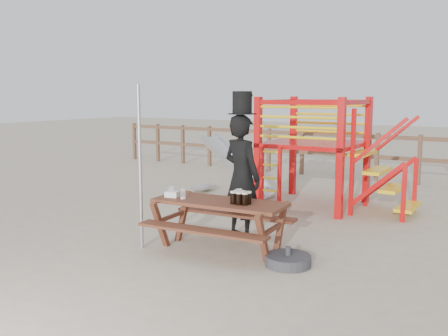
% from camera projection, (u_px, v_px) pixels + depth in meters
% --- Properties ---
extents(ground, '(60.00, 60.00, 0.00)m').
position_uv_depth(ground, '(199.00, 252.00, 6.85)').
color(ground, '#C3B398').
rests_on(ground, ground).
extents(back_fence, '(15.09, 0.09, 1.20)m').
position_uv_depth(back_fence, '(357.00, 150.00, 12.61)').
color(back_fence, brown).
rests_on(back_fence, ground).
extents(playground_fort, '(4.71, 1.84, 2.10)m').
position_uv_depth(playground_fort, '(310.00, 150.00, 9.63)').
color(playground_fort, red).
rests_on(playground_fort, ground).
extents(picnic_table, '(1.92, 1.40, 0.71)m').
position_uv_depth(picnic_table, '(219.00, 219.00, 6.83)').
color(picnic_table, brown).
rests_on(picnic_table, ground).
extents(man_with_hat, '(0.78, 0.62, 2.19)m').
position_uv_depth(man_with_hat, '(242.00, 174.00, 7.38)').
color(man_with_hat, black).
rests_on(man_with_hat, ground).
extents(metal_pole, '(0.05, 0.05, 2.28)m').
position_uv_depth(metal_pole, '(140.00, 168.00, 6.86)').
color(metal_pole, '#B2B2B7').
rests_on(metal_pole, ground).
extents(parasol_base, '(0.59, 0.59, 0.25)m').
position_uv_depth(parasol_base, '(288.00, 260.00, 6.29)').
color(parasol_base, '#343438').
rests_on(parasol_base, ground).
extents(paper_bag, '(0.21, 0.18, 0.08)m').
position_uv_depth(paper_bag, '(172.00, 194.00, 7.04)').
color(paper_bag, white).
rests_on(paper_bag, picnic_table).
extents(stout_pints, '(0.27, 0.26, 0.17)m').
position_uv_depth(stout_pints, '(240.00, 197.00, 6.60)').
color(stout_pints, black).
rests_on(stout_pints, picnic_table).
extents(empty_glasses, '(0.31, 0.12, 0.15)m').
position_uv_depth(empty_glasses, '(177.00, 193.00, 6.98)').
color(empty_glasses, silver).
rests_on(empty_glasses, picnic_table).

